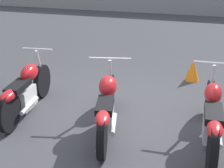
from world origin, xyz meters
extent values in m
plane|color=#38383D|center=(0.00, 0.00, 0.00)|extent=(60.00, 60.00, 0.00)
cylinder|color=black|center=(-1.63, 0.32, 0.33)|extent=(0.20, 0.66, 0.65)
cylinder|color=black|center=(-1.40, -1.06, 0.33)|extent=(0.20, 0.66, 0.65)
cube|color=silver|center=(-1.50, -0.44, 0.29)|extent=(0.28, 0.53, 0.36)
ellipsoid|color=#AD1419|center=(-1.54, -0.21, 0.68)|extent=(0.33, 0.56, 0.29)
cube|color=black|center=(-1.47, -0.68, 0.61)|extent=(0.33, 0.60, 0.10)
ellipsoid|color=#AD1419|center=(-1.41, -1.01, 0.59)|extent=(0.27, 0.47, 0.16)
cylinder|color=silver|center=(-1.61, 0.22, 1.00)|extent=(0.57, 0.13, 0.04)
cylinder|color=silver|center=(-1.62, 0.27, 0.66)|extent=(0.09, 0.26, 0.66)
cylinder|color=silver|center=(-1.36, -0.56, 0.23)|extent=(0.17, 0.64, 0.07)
cylinder|color=black|center=(-0.18, 0.26, 0.31)|extent=(0.26, 0.63, 0.63)
cylinder|color=black|center=(0.23, -1.26, 0.31)|extent=(0.26, 0.63, 0.63)
cube|color=silver|center=(0.05, -0.57, 0.28)|extent=(0.34, 0.60, 0.34)
ellipsoid|color=red|center=(-0.02, -0.32, 0.66)|extent=(0.41, 0.55, 0.34)
cube|color=black|center=(0.12, -0.83, 0.58)|extent=(0.38, 0.60, 0.10)
ellipsoid|color=red|center=(0.22, -1.21, 0.56)|extent=(0.31, 0.48, 0.16)
cylinder|color=silver|center=(-0.15, 0.16, 0.98)|extent=(0.71, 0.22, 0.04)
cylinder|color=silver|center=(-0.16, 0.21, 0.65)|extent=(0.11, 0.26, 0.65)
cylinder|color=silver|center=(0.21, -0.69, 0.22)|extent=(0.23, 0.61, 0.07)
cylinder|color=black|center=(1.54, 0.44, 0.33)|extent=(0.15, 0.67, 0.67)
cylinder|color=black|center=(1.65, -1.13, 0.33)|extent=(0.15, 0.67, 0.67)
cube|color=silver|center=(1.60, -0.43, 0.30)|extent=(0.24, 0.58, 0.37)
ellipsoid|color=red|center=(1.59, -0.16, 0.70)|extent=(0.28, 0.48, 0.30)
cube|color=black|center=(1.62, -0.69, 0.62)|extent=(0.28, 0.60, 0.10)
ellipsoid|color=red|center=(1.65, -1.08, 0.60)|extent=(0.23, 0.45, 0.16)
cylinder|color=silver|center=(1.55, 0.34, 1.02)|extent=(0.65, 0.08, 0.04)
cylinder|color=silver|center=(1.55, 0.39, 0.67)|extent=(0.07, 0.26, 0.67)
cylinder|color=silver|center=(1.73, -0.57, 0.23)|extent=(0.11, 0.58, 0.07)
cone|color=orange|center=(1.11, 2.21, 0.24)|extent=(0.32, 0.32, 0.49)
camera|label=1|loc=(1.54, -4.67, 2.52)|focal=50.00mm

